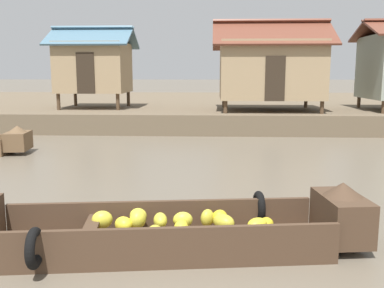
# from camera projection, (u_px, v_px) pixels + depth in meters

# --- Properties ---
(ground_plane) EXTENTS (300.00, 300.00, 0.00)m
(ground_plane) POSITION_uv_depth(u_px,v_px,m) (200.00, 163.00, 12.07)
(ground_plane) COLOR #665B4C
(riverbank_strip) EXTENTS (160.00, 20.00, 0.84)m
(riverbank_strip) POSITION_uv_depth(u_px,v_px,m) (207.00, 106.00, 26.85)
(riverbank_strip) COLOR brown
(riverbank_strip) RESTS_ON ground
(banana_boat) EXTENTS (5.89, 2.31, 0.95)m
(banana_boat) POSITION_uv_depth(u_px,v_px,m) (163.00, 229.00, 6.09)
(banana_boat) COLOR #473323
(banana_boat) RESTS_ON ground
(stilt_house_mid_left) EXTENTS (3.81, 3.31, 3.80)m
(stilt_house_mid_left) POSITION_uv_depth(u_px,v_px,m) (94.00, 66.00, 20.24)
(stilt_house_mid_left) COLOR #4C3826
(stilt_house_mid_left) RESTS_ON riverbank_strip
(stilt_house_mid_right) EXTENTS (5.05, 4.00, 3.95)m
(stilt_house_mid_right) POSITION_uv_depth(u_px,v_px,m) (270.00, 69.00, 18.95)
(stilt_house_mid_right) COLOR #4C3826
(stilt_house_mid_right) RESTS_ON riverbank_strip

